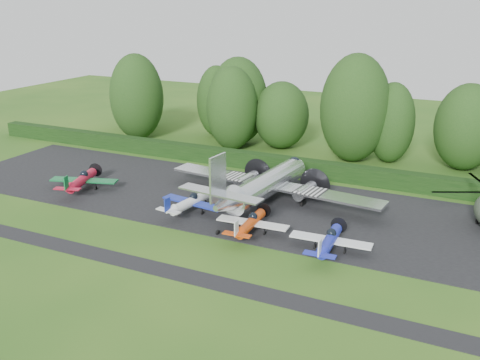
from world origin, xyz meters
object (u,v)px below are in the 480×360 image
at_px(transport_plane, 266,185).
at_px(light_plane_red, 82,180).
at_px(light_plane_orange, 251,223).
at_px(light_plane_white, 190,202).
at_px(light_plane_blue, 330,240).

xyz_separation_m(transport_plane, light_plane_red, (-19.80, -4.65, -0.93)).
xyz_separation_m(light_plane_red, light_plane_orange, (21.41, -2.63, -0.13)).
relative_size(light_plane_red, light_plane_white, 1.09).
bearing_deg(transport_plane, light_plane_red, -173.03).
bearing_deg(light_plane_blue, transport_plane, 141.43).
xyz_separation_m(transport_plane, light_plane_white, (-5.81, -5.24, -1.03)).
bearing_deg(light_plane_blue, light_plane_orange, 178.02).
bearing_deg(light_plane_red, transport_plane, 30.30).
bearing_deg(light_plane_red, light_plane_blue, 10.69).
bearing_deg(light_plane_red, light_plane_white, 14.68).
distance_m(light_plane_red, light_plane_white, 14.00).
distance_m(transport_plane, light_plane_blue, 12.00).
relative_size(light_plane_red, light_plane_orange, 1.12).
xyz_separation_m(light_plane_red, light_plane_white, (13.99, -0.58, -0.10)).
height_order(transport_plane, light_plane_white, transport_plane).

